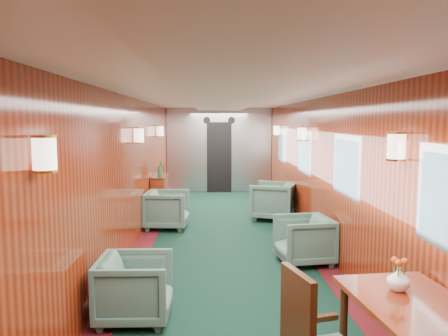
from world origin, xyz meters
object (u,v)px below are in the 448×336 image
at_px(armchair_left_far, 167,210).
at_px(armchair_right_far, 273,201).
at_px(armchair_left_near, 135,288).
at_px(credenza, 160,195).
at_px(armchair_right_near, 304,240).
at_px(dining_table, 411,317).

xyz_separation_m(armchair_left_far, armchair_right_far, (2.11, 0.69, 0.03)).
bearing_deg(armchair_left_far, armchair_left_near, -174.99).
relative_size(armchair_left_near, armchair_left_far, 0.93).
relative_size(credenza, armchair_right_near, 1.54).
distance_m(credenza, armchair_right_near, 4.08).
bearing_deg(armchair_left_far, armchair_right_far, -67.59).
height_order(dining_table, credenza, credenza).
bearing_deg(armchair_right_near, dining_table, -6.62).
bearing_deg(armchair_right_near, armchair_left_far, -142.49).
relative_size(dining_table, armchair_left_near, 1.52).
height_order(dining_table, armchair_left_far, dining_table).
bearing_deg(credenza, armchair_left_far, -77.28).
xyz_separation_m(armchair_left_far, armchair_right_near, (2.15, -2.12, -0.02)).
distance_m(credenza, armchair_left_near, 5.02).
bearing_deg(credenza, dining_table, -68.94).
bearing_deg(dining_table, armchair_right_far, 85.17).
distance_m(armchair_left_near, armchair_right_near, 2.72).
distance_m(armchair_left_far, armchair_right_far, 2.22).
distance_m(dining_table, credenza, 6.90).
height_order(dining_table, armchair_right_near, dining_table).
relative_size(dining_table, armchair_right_far, 1.31).
xyz_separation_m(credenza, armchair_left_far, (0.26, -1.17, -0.09)).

